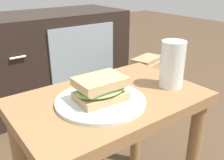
{
  "coord_description": "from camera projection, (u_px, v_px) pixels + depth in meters",
  "views": [
    {
      "loc": [
        -0.4,
        -0.54,
        0.79
      ],
      "look_at": [
        0.01,
        0.0,
        0.51
      ],
      "focal_mm": 40.72,
      "sensor_mm": 36.0,
      "label": 1
    }
  ],
  "objects": [
    {
      "name": "side_table",
      "position": [
        110.0,
        123.0,
        0.78
      ],
      "size": [
        0.56,
        0.36,
        0.46
      ],
      "color": "olive",
      "rests_on": "ground"
    },
    {
      "name": "tv_cabinet",
      "position": [
        50.0,
        59.0,
        1.64
      ],
      "size": [
        0.96,
        0.46,
        0.58
      ],
      "color": "black",
      "rests_on": "ground"
    },
    {
      "name": "plate",
      "position": [
        101.0,
        101.0,
        0.71
      ],
      "size": [
        0.25,
        0.25,
        0.01
      ],
      "primitive_type": "cylinder",
      "color": "silver",
      "rests_on": "side_table"
    },
    {
      "name": "sandwich_front",
      "position": [
        100.0,
        89.0,
        0.69
      ],
      "size": [
        0.15,
        0.11,
        0.07
      ],
      "color": "tan",
      "rests_on": "plate"
    },
    {
      "name": "beer_glass",
      "position": [
        172.0,
        65.0,
        0.79
      ],
      "size": [
        0.08,
        0.08,
        0.15
      ],
      "color": "silver",
      "rests_on": "side_table"
    },
    {
      "name": "paper_bag",
      "position": [
        146.0,
        85.0,
        1.54
      ],
      "size": [
        0.22,
        0.18,
        0.35
      ],
      "color": "tan",
      "rests_on": "ground"
    }
  ]
}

